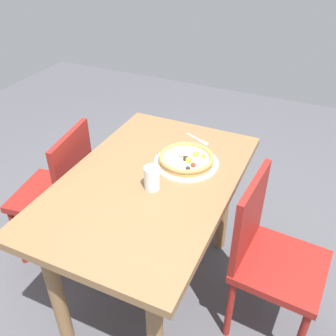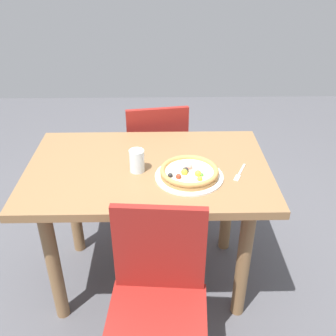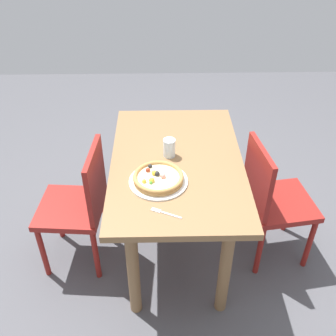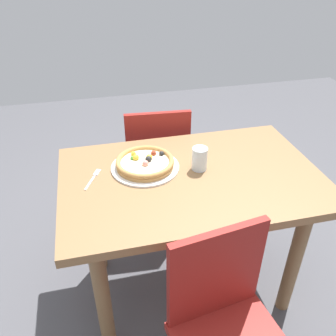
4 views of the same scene
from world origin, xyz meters
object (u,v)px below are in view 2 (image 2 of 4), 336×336
object	(u,v)px
chair_far	(158,303)
drinking_glass	(137,161)
fork	(239,174)
chair_near	(156,157)
plate	(189,176)
dining_table	(149,187)
pizza	(189,172)

from	to	relation	value
chair_far	drinking_glass	bearing A→B (deg)	-75.66
fork	drinking_glass	xyz separation A→B (m)	(0.50, -0.04, 0.05)
chair_near	fork	size ratio (longest dim) A/B	5.65
plate	drinking_glass	size ratio (longest dim) A/B	2.89
plate	dining_table	bearing A→B (deg)	-28.90
chair_far	pizza	world-z (taller)	chair_far
fork	drinking_glass	bearing A→B (deg)	-69.29
chair_far	fork	xyz separation A→B (m)	(-0.40, -0.52, 0.29)
chair_near	drinking_glass	world-z (taller)	drinking_glass
fork	dining_table	bearing A→B (deg)	-75.38
plate	pizza	bearing A→B (deg)	71.25
dining_table	chair_near	bearing A→B (deg)	-92.79
plate	fork	world-z (taller)	plate
plate	fork	bearing A→B (deg)	-173.92
chair_near	dining_table	bearing A→B (deg)	-101.32
plate	pizza	world-z (taller)	pizza
dining_table	fork	world-z (taller)	fork
dining_table	drinking_glass	xyz separation A→B (m)	(0.05, 0.04, 0.18)
pizza	plate	bearing A→B (deg)	-108.75
drinking_glass	fork	bearing A→B (deg)	175.42
chair_far	pizza	bearing A→B (deg)	-102.67
plate	chair_far	bearing A→B (deg)	72.91
plate	pizza	distance (m)	0.03
chair_near	plate	distance (m)	0.79
pizza	dining_table	bearing A→B (deg)	-29.19
plate	chair_near	bearing A→B (deg)	-76.62
chair_far	plate	distance (m)	0.59
chair_near	pizza	world-z (taller)	chair_near
chair_near	pizza	size ratio (longest dim) A/B	3.16
pizza	chair_near	bearing A→B (deg)	-76.67
fork	pizza	bearing A→B (deg)	-58.38
chair_near	pizza	bearing A→B (deg)	-85.20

